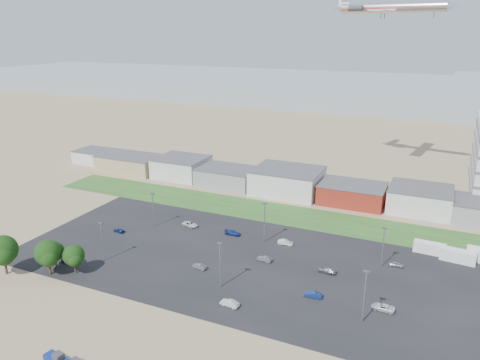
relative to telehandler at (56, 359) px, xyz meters
The scene contains 31 objects.
ground 29.05m from the telehandler, 64.80° to the left, with size 700.00×700.00×0.00m, color #977F60.
parking_lot 49.42m from the telehandler, 69.43° to the left, with size 120.00×50.00×0.01m, color black.
grass_strip 79.23m from the telehandler, 81.03° to the left, with size 160.00×16.00×0.02m, color #2C5921.
hills_backdrop 345.25m from the telehandler, 81.28° to the left, with size 700.00×200.00×9.00m, color gray, non-canonical shape.
building_row 97.39m from the telehandler, 92.74° to the left, with size 170.00×20.00×8.00m, color silver, non-canonical shape.
telehandler is the anchor object (origin of this frame).
box_trailer_a 86.89m from the telehandler, 52.46° to the left, with size 7.41×2.32×2.78m, color silver, non-canonical shape.
box_trailer_b 89.50m from the telehandler, 48.44° to the left, with size 7.90×2.47×2.96m, color silver, non-canonical shape.
tree_left 38.36m from the telehandler, 150.97° to the left, with size 6.97×6.97×10.45m, color black, non-canonical shape.
tree_mid 33.26m from the telehandler, 137.20° to the left, with size 6.20×6.20×9.31m, color black, non-canonical shape.
tree_right 36.30m from the telehandler, 135.02° to the left, with size 4.70×4.70×7.04m, color black, non-canonical shape.
tree_near 31.96m from the telehandler, 127.65° to the left, with size 5.15×5.15×7.72m, color black, non-canonical shape.
lightpole_front_l 37.27m from the telehandler, 118.21° to the left, with size 1.14×0.48×9.71m, color slate, non-canonical shape.
lightpole_front_m 36.14m from the telehandler, 68.51° to the left, with size 1.21×0.51×10.32m, color slate, non-canonical shape.
lightpole_front_r 54.63m from the telehandler, 37.53° to the left, with size 1.27×0.53×10.79m, color slate, non-canonical shape.
lightpole_back_l 57.71m from the telehandler, 108.46° to the left, with size 1.16×0.48×9.87m, color slate, non-canonical shape.
lightpole_back_m 59.73m from the telehandler, 76.89° to the left, with size 1.26×0.53×10.74m, color slate, non-canonical shape.
lightpole_back_r 71.38m from the telehandler, 52.66° to the left, with size 1.16×0.48×9.89m, color slate, non-canonical shape.
airliner 142.31m from the telehandler, 76.06° to the left, with size 42.52×28.99×12.56m, color silver, non-canonical shape.
parked_car_0 60.37m from the telehandler, 40.01° to the left, with size 2.07×4.49×1.25m, color silver.
parked_car_1 49.66m from the telehandler, 49.28° to the left, with size 1.31×3.75×1.24m, color navy.
parked_car_4 38.93m from the telehandler, 82.40° to the left, with size 1.25×3.57×1.18m, color #595B5E.
parked_car_5 53.46m from the telehandler, 117.57° to the left, with size 1.33×3.30×1.12m, color navy.
parked_car_6 58.73m from the telehandler, 85.86° to the left, with size 1.78×4.37×1.27m, color navy.
parked_car_7 51.29m from the telehandler, 70.08° to the left, with size 1.30×3.73×1.23m, color #595B5E.
parked_car_8 74.69m from the telehandler, 51.48° to the left, with size 1.30×3.22×1.10m, color #A5A5AA.
parked_car_9 59.45m from the telehandler, 98.78° to the left, with size 2.13×4.62×1.28m, color silver.
parked_car_10 37.35m from the telehandler, 130.78° to the left, with size 1.70×4.19×1.22m, color #595B5E.
parked_car_11 61.80m from the telehandler, 72.03° to the left, with size 1.36×3.89×1.28m, color silver.
parked_car_12 58.62m from the telehandler, 56.46° to the left, with size 1.72×4.24×1.23m, color #A5A5AA.
parked_car_13 33.06m from the telehandler, 56.79° to the left, with size 1.39×3.97×1.31m, color silver.
Camera 1 is at (41.12, -71.57, 52.69)m, focal length 35.00 mm.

